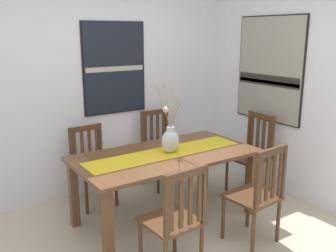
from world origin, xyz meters
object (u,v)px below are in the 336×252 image
(centerpiece_vase, at_px, (170,139))
(painting_on_side_wall, at_px, (270,69))
(chair_1, at_px, (257,194))
(painting_on_back_wall, at_px, (114,68))
(chair_3, at_px, (175,219))
(chair_2, at_px, (253,153))
(dining_table, at_px, (166,162))
(chair_0, at_px, (160,148))
(chair_4, at_px, (92,164))

(centerpiece_vase, height_order, painting_on_side_wall, painting_on_side_wall)
(chair_1, height_order, painting_on_back_wall, painting_on_back_wall)
(chair_3, bearing_deg, chair_2, 25.50)
(chair_2, distance_m, chair_3, 1.91)
(dining_table, xyz_separation_m, chair_0, (0.46, 0.83, -0.14))
(centerpiece_vase, xyz_separation_m, painting_on_side_wall, (1.51, 0.09, 0.62))
(chair_3, distance_m, painting_on_side_wall, 2.42)
(chair_0, relative_size, chair_1, 1.00)
(dining_table, xyz_separation_m, centerpiece_vase, (0.05, -0.01, 0.24))
(centerpiece_vase, bearing_deg, chair_4, 122.48)
(chair_1, distance_m, chair_2, 1.20)
(chair_1, bearing_deg, painting_on_back_wall, 102.92)
(chair_4, distance_m, painting_on_back_wall, 1.17)
(dining_table, bearing_deg, painting_on_side_wall, 2.69)
(chair_3, bearing_deg, painting_on_side_wall, 23.88)
(dining_table, distance_m, chair_0, 0.96)
(chair_0, bearing_deg, chair_3, -118.97)
(centerpiece_vase, distance_m, chair_0, 1.01)
(chair_3, height_order, painting_on_side_wall, painting_on_side_wall)
(chair_4, bearing_deg, painting_on_back_wall, 31.91)
(dining_table, height_order, chair_4, chair_4)
(chair_3, height_order, painting_on_back_wall, painting_on_back_wall)
(dining_table, height_order, centerpiece_vase, centerpiece_vase)
(chair_1, relative_size, painting_on_side_wall, 0.76)
(centerpiece_vase, height_order, chair_0, centerpiece_vase)
(chair_3, distance_m, chair_4, 1.63)
(chair_0, bearing_deg, chair_1, -90.78)
(chair_1, height_order, chair_4, chair_1)
(dining_table, relative_size, chair_0, 1.92)
(dining_table, height_order, chair_3, chair_3)
(chair_0, height_order, painting_on_back_wall, painting_on_back_wall)
(painting_on_back_wall, xyz_separation_m, painting_on_side_wall, (1.57, -1.03, -0.02))
(chair_1, xyz_separation_m, chair_2, (0.84, 0.86, 0.00))
(centerpiece_vase, relative_size, chair_4, 0.83)
(centerpiece_vase, height_order, chair_3, centerpiece_vase)
(centerpiece_vase, bearing_deg, chair_1, -65.05)
(chair_1, bearing_deg, chair_2, 45.85)
(chair_0, xyz_separation_m, painting_on_side_wall, (1.10, -0.76, 0.99))
(chair_2, distance_m, chair_4, 1.93)
(chair_1, bearing_deg, chair_0, 89.22)
(dining_table, relative_size, chair_3, 1.96)
(painting_on_side_wall, bearing_deg, chair_3, -156.12)
(chair_4, bearing_deg, centerpiece_vase, -57.52)
(centerpiece_vase, distance_m, painting_on_back_wall, 1.28)
(chair_2, height_order, chair_3, chair_2)
(chair_4, bearing_deg, painting_on_side_wall, -19.88)
(centerpiece_vase, height_order, chair_1, centerpiece_vase)
(dining_table, xyz_separation_m, painting_on_back_wall, (-0.01, 1.10, 0.87))
(chair_2, bearing_deg, chair_4, 155.37)
(chair_1, bearing_deg, chair_4, 118.81)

